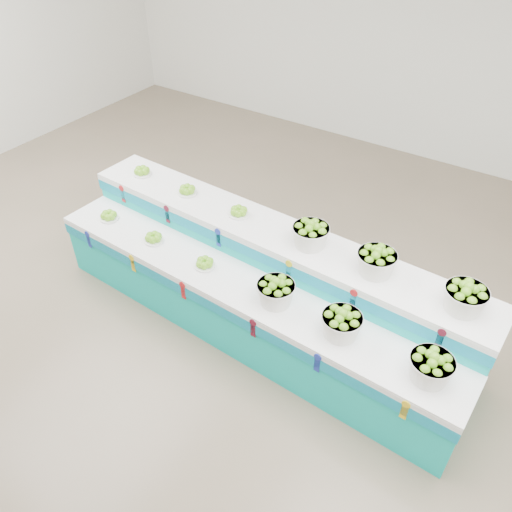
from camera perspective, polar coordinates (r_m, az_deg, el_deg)
name	(u,v)px	position (r m, az deg, el deg)	size (l,w,h in m)	color
ground	(188,328)	(5.44, -7.53, -7.91)	(10.00, 10.00, 0.00)	#6D604C
back_wall	(398,17)	(8.35, 15.58, 24.25)	(10.00, 10.00, 0.00)	silver
display_stand	(256,284)	(5.12, 0.00, -3.14)	(4.47, 1.15, 1.02)	#0EBCB5
plate_lower_left	(109,215)	(5.84, -16.08, 4.37)	(0.21, 0.21, 0.10)	white
plate_lower_mid	(154,237)	(5.39, -11.34, 2.04)	(0.21, 0.21, 0.10)	white
plate_lower_right	(205,263)	(4.99, -5.74, -0.74)	(0.21, 0.21, 0.10)	white
basket_lower_left	(276,291)	(4.55, 2.22, -3.97)	(0.34, 0.34, 0.25)	silver
basket_lower_mid	(342,323)	(4.33, 9.51, -7.42)	(0.34, 0.34, 0.25)	silver
basket_lower_right	(431,367)	(4.19, 18.90, -11.61)	(0.34, 0.34, 0.25)	silver
plate_upper_left	(142,171)	(5.97, -12.60, 9.24)	(0.21, 0.21, 0.10)	white
plate_upper_mid	(187,190)	(5.53, -7.68, 7.33)	(0.21, 0.21, 0.10)	white
plate_upper_right	(239,211)	(5.15, -1.93, 5.02)	(0.21, 0.21, 0.10)	white
basket_upper_left	(311,234)	(4.72, 6.10, 2.42)	(0.34, 0.34, 0.25)	silver
basket_upper_mid	(376,261)	(4.51, 13.26, -0.56)	(0.34, 0.34, 0.25)	silver
basket_upper_right	(465,297)	(4.38, 22.27, -4.29)	(0.34, 0.34, 0.25)	silver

